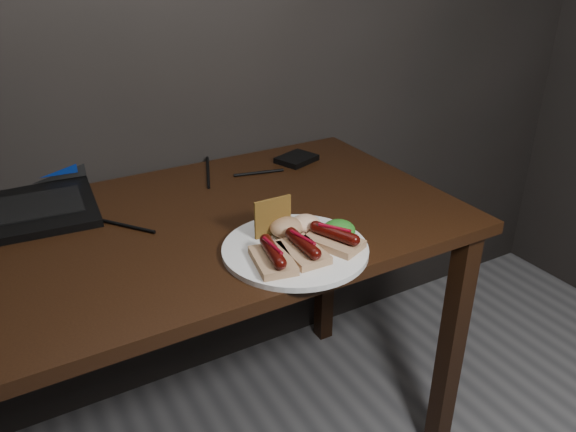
# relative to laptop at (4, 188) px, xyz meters

# --- Properties ---
(desk) EXTENTS (1.40, 0.70, 0.75)m
(desk) POSITION_rel_laptop_xyz_m (0.28, -0.30, -0.14)
(desk) COLOR black
(desk) RESTS_ON ground
(laptop) EXTENTS (0.42, 0.40, 0.25)m
(laptop) POSITION_rel_laptop_xyz_m (0.00, 0.00, 0.00)
(laptop) COLOR black
(laptop) RESTS_ON desk
(hard_drive) EXTENTS (0.13, 0.12, 0.02)m
(hard_drive) POSITION_rel_laptop_xyz_m (0.76, -0.08, -0.04)
(hard_drive) COLOR black
(hard_drive) RESTS_ON desk
(desk_cables) EXTENTS (0.81, 0.41, 0.01)m
(desk_cables) POSITION_rel_laptop_xyz_m (0.29, -0.15, -0.05)
(desk_cables) COLOR black
(desk_cables) RESTS_ON desk
(plate) EXTENTS (0.31, 0.31, 0.01)m
(plate) POSITION_rel_laptop_xyz_m (0.49, -0.53, -0.04)
(plate) COLOR white
(plate) RESTS_ON desk
(bread_sausage_left) EXTENTS (0.09, 0.13, 0.04)m
(bread_sausage_left) POSITION_rel_laptop_xyz_m (0.42, -0.57, -0.02)
(bread_sausage_left) COLOR tan
(bread_sausage_left) RESTS_ON plate
(bread_sausage_center) EXTENTS (0.07, 0.12, 0.04)m
(bread_sausage_center) POSITION_rel_laptop_xyz_m (0.49, -0.57, -0.02)
(bread_sausage_center) COLOR tan
(bread_sausage_center) RESTS_ON plate
(bread_sausage_right) EXTENTS (0.11, 0.13, 0.04)m
(bread_sausage_right) POSITION_rel_laptop_xyz_m (0.57, -0.56, -0.02)
(bread_sausage_right) COLOR tan
(bread_sausage_right) RESTS_ON plate
(crispbread) EXTENTS (0.09, 0.01, 0.08)m
(crispbread) POSITION_rel_laptop_xyz_m (0.48, -0.46, 0.00)
(crispbread) COLOR olive
(crispbread) RESTS_ON plate
(salad_greens) EXTENTS (0.07, 0.07, 0.04)m
(salad_greens) POSITION_rel_laptop_xyz_m (0.59, -0.54, -0.02)
(salad_greens) COLOR #125A17
(salad_greens) RESTS_ON plate
(salsa_mound) EXTENTS (0.07, 0.07, 0.04)m
(salsa_mound) POSITION_rel_laptop_xyz_m (0.50, -0.48, -0.02)
(salsa_mound) COLOR maroon
(salsa_mound) RESTS_ON plate
(coleslaw_mound) EXTENTS (0.06, 0.06, 0.04)m
(coleslaw_mound) POSITION_rel_laptop_xyz_m (0.55, -0.48, -0.02)
(coleslaw_mound) COLOR white
(coleslaw_mound) RESTS_ON plate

